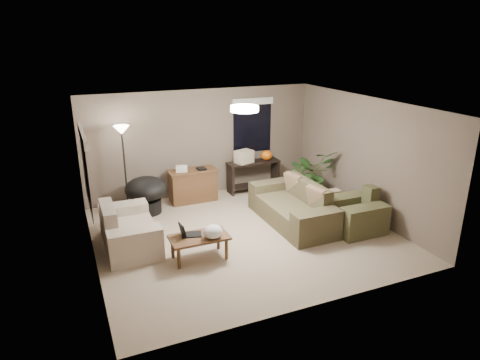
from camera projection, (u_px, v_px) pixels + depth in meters
name	position (u px, v px, depth m)	size (l,w,h in m)	color
room_shell	(244.00, 173.00, 7.89)	(5.50, 5.50, 5.50)	tan
main_sofa	(293.00, 209.00, 8.74)	(0.95, 2.20, 0.85)	#4C452D
throw_pillows	(305.00, 191.00, 8.72)	(0.32, 1.39, 0.47)	#8C7251
loveseat	(128.00, 232.00, 7.72)	(0.90, 1.60, 0.85)	beige
armchair	(355.00, 215.00, 8.43)	(0.95, 1.00, 0.85)	#47472A
coffee_table	(199.00, 240.00, 7.29)	(1.00, 0.55, 0.42)	brown
laptop	(188.00, 232.00, 7.28)	(0.39, 0.31, 0.24)	black
plastic_bag	(213.00, 232.00, 7.18)	(0.33, 0.30, 0.23)	white
desk	(193.00, 185.00, 9.84)	(1.10, 0.50, 0.75)	brown
desk_papers	(186.00, 169.00, 9.63)	(0.70, 0.30, 0.12)	silver
console_table	(253.00, 174.00, 10.46)	(1.30, 0.40, 0.75)	black
pumpkin	(266.00, 155.00, 10.45)	(0.29, 0.29, 0.24)	orange
cardboard_box	(244.00, 157.00, 10.21)	(0.40, 0.30, 0.30)	beige
papasan_chair	(146.00, 192.00, 9.15)	(1.11, 1.11, 0.80)	black
floor_lamp	(122.00, 141.00, 8.81)	(0.32, 0.32, 1.91)	black
ceiling_fixture	(244.00, 109.00, 7.50)	(0.50, 0.50, 0.10)	white
houseplant	(310.00, 179.00, 9.97)	(1.07, 1.19, 0.93)	#2D5923
cat_scratching_post	(334.00, 202.00, 9.28)	(0.32, 0.32, 0.50)	tan
window_left	(84.00, 157.00, 6.96)	(0.05, 1.56, 1.33)	black
window_back	(252.00, 116.00, 10.35)	(1.06, 0.05, 1.33)	black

